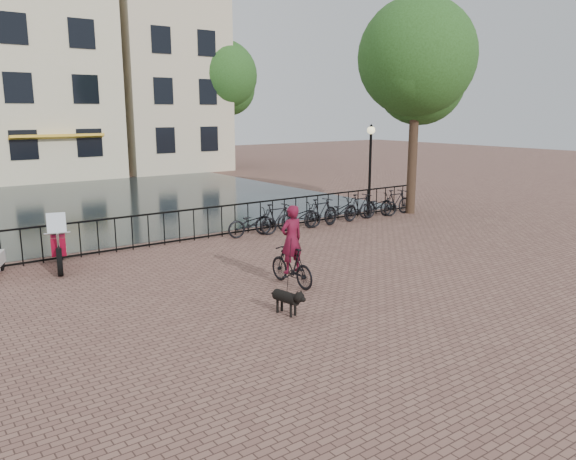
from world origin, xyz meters
TOP-DOWN VIEW (x-y plane):
  - ground at (0.00, 0.00)m, footprint 100.00×100.00m
  - canal_water at (0.00, 17.30)m, footprint 20.00×20.00m
  - railing at (0.00, 8.00)m, footprint 20.00×0.05m
  - canal_house_mid at (0.50, 30.00)m, footprint 8.00×9.50m
  - canal_house_right at (8.50, 30.00)m, footprint 7.00×9.00m
  - tree_near_right at (9.20, 7.30)m, footprint 4.48×4.48m
  - tree_far_right at (12.00, 27.00)m, footprint 4.76×4.76m
  - lamp_post at (7.20, 7.60)m, footprint 0.30×0.30m
  - cyclist at (-0.28, 2.48)m, footprint 0.71×1.63m
  - dog at (-1.50, 1.01)m, footprint 0.41×0.87m
  - motorcycle at (-4.23, 7.34)m, footprint 1.08×2.35m
  - parked_bike_0 at (1.80, 7.40)m, footprint 1.79×0.87m
  - parked_bike_1 at (2.75, 7.40)m, footprint 1.69×0.56m
  - parked_bike_2 at (3.70, 7.40)m, footprint 1.77×0.80m
  - parked_bike_3 at (4.65, 7.40)m, footprint 1.71×0.68m
  - parked_bike_4 at (5.60, 7.40)m, footprint 1.78×0.84m
  - parked_bike_5 at (6.55, 7.40)m, footprint 1.69×0.56m
  - parked_bike_6 at (7.50, 7.40)m, footprint 1.79×0.88m
  - parked_bike_7 at (8.45, 7.40)m, footprint 1.67×0.48m

SIDE VIEW (x-z plane):
  - ground at x=0.00m, z-range 0.00..0.00m
  - canal_water at x=0.00m, z-range 0.00..0.00m
  - dog at x=-1.50m, z-range 0.00..0.56m
  - parked_bike_0 at x=1.80m, z-range 0.00..0.90m
  - parked_bike_2 at x=3.70m, z-range 0.00..0.90m
  - parked_bike_4 at x=5.60m, z-range 0.00..0.90m
  - parked_bike_6 at x=7.50m, z-range 0.00..0.90m
  - parked_bike_1 at x=2.75m, z-range 0.00..1.00m
  - parked_bike_3 at x=4.65m, z-range 0.00..1.00m
  - parked_bike_5 at x=6.55m, z-range 0.00..1.00m
  - parked_bike_7 at x=8.45m, z-range 0.00..1.00m
  - railing at x=0.00m, z-range -0.01..1.02m
  - motorcycle at x=-4.23m, z-range 0.00..1.64m
  - cyclist at x=-0.28m, z-range -0.27..1.95m
  - lamp_post at x=7.20m, z-range 0.65..4.10m
  - canal_house_mid at x=0.50m, z-range 0.00..11.80m
  - tree_near_right at x=9.20m, z-range 1.85..10.09m
  - tree_far_right at x=12.00m, z-range 1.97..10.73m
  - canal_house_right at x=8.50m, z-range 0.00..13.30m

